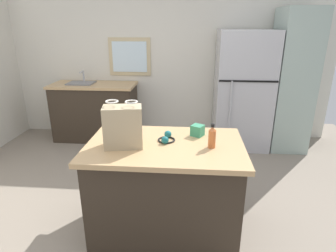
{
  "coord_description": "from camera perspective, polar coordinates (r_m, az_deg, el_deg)",
  "views": [
    {
      "loc": [
        0.38,
        -2.24,
        1.81
      ],
      "look_at": [
        0.18,
        0.23,
        0.91
      ],
      "focal_mm": 30.22,
      "sensor_mm": 36.0,
      "label": 1
    }
  ],
  "objects": [
    {
      "name": "back_wall",
      "position": [
        4.73,
        -0.05,
        13.47
      ],
      "size": [
        5.22,
        0.13,
        2.57
      ],
      "color": "silver",
      "rests_on": "ground"
    },
    {
      "name": "small_box",
      "position": [
        2.54,
        5.97,
        -0.89
      ],
      "size": [
        0.13,
        0.13,
        0.1
      ],
      "primitive_type": "cube",
      "rotation": [
        0.0,
        0.0,
        -0.52
      ],
      "color": "#388E66",
      "rests_on": "kitchen_island"
    },
    {
      "name": "sink_counter",
      "position": [
        4.79,
        -14.48,
        2.98
      ],
      "size": [
        1.33,
        0.61,
        1.11
      ],
      "color": "#33281E",
      "rests_on": "ground"
    },
    {
      "name": "tall_cabinet",
      "position": [
        4.57,
        23.64,
        8.22
      ],
      "size": [
        0.53,
        0.67,
        2.03
      ],
      "color": "#9EB2A8",
      "rests_on": "ground"
    },
    {
      "name": "refrigerator",
      "position": [
        4.42,
        14.84,
        6.93
      ],
      "size": [
        0.81,
        0.75,
        1.74
      ],
      "color": "#B7B7BC",
      "rests_on": "ground"
    },
    {
      "name": "shopping_bag",
      "position": [
        2.29,
        -9.07,
        -0.12
      ],
      "size": [
        0.33,
        0.23,
        0.39
      ],
      "color": "tan",
      "rests_on": "kitchen_island"
    },
    {
      "name": "ground",
      "position": [
        2.9,
        -4.07,
        -18.74
      ],
      "size": [
        6.26,
        6.26,
        0.0
      ],
      "primitive_type": "plane",
      "color": "gray"
    },
    {
      "name": "kitchen_island",
      "position": [
        2.58,
        -0.56,
        -12.34
      ],
      "size": [
        1.32,
        0.85,
        0.86
      ],
      "color": "#33281E",
      "rests_on": "ground"
    },
    {
      "name": "ear_defenders",
      "position": [
        2.43,
        -0.31,
        -2.45
      ],
      "size": [
        0.16,
        0.2,
        0.06
      ],
      "color": "black",
      "rests_on": "kitchen_island"
    },
    {
      "name": "bottle",
      "position": [
        2.3,
        8.88,
        -2.24
      ],
      "size": [
        0.06,
        0.06,
        0.2
      ],
      "color": "#C66633",
      "rests_on": "kitchen_island"
    }
  ]
}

